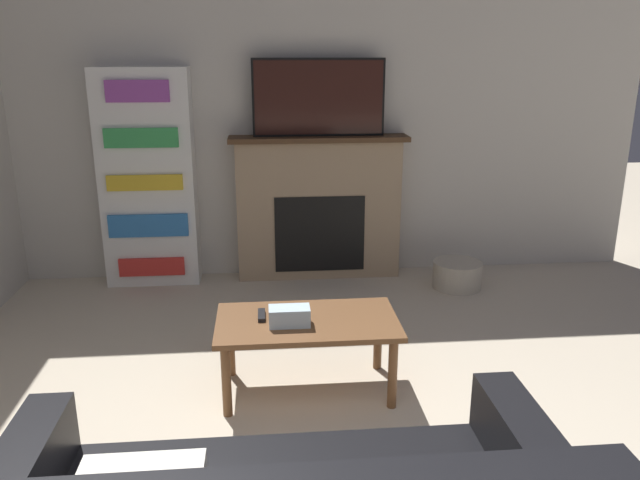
% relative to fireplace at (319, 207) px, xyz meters
% --- Properties ---
extents(wall_back, '(5.66, 0.06, 2.70)m').
position_rel_fireplace_xyz_m(wall_back, '(-0.11, 0.14, 0.75)').
color(wall_back, beige).
rests_on(wall_back, ground_plane).
extents(fireplace, '(1.44, 0.28, 1.19)m').
position_rel_fireplace_xyz_m(fireplace, '(0.00, 0.00, 0.00)').
color(fireplace, tan).
rests_on(fireplace, ground_plane).
extents(tv, '(1.05, 0.03, 0.60)m').
position_rel_fireplace_xyz_m(tv, '(-0.00, -0.02, 0.89)').
color(tv, black).
rests_on(tv, fireplace).
extents(coffee_table, '(1.00, 0.56, 0.43)m').
position_rel_fireplace_xyz_m(coffee_table, '(-0.23, -1.88, -0.22)').
color(coffee_table, brown).
rests_on(coffee_table, ground_plane).
extents(tissue_box, '(0.22, 0.12, 0.10)m').
position_rel_fireplace_xyz_m(tissue_box, '(-0.33, -1.94, -0.11)').
color(tissue_box, silver).
rests_on(tissue_box, coffee_table).
extents(remote_control, '(0.04, 0.15, 0.02)m').
position_rel_fireplace_xyz_m(remote_control, '(-0.48, -1.83, -0.15)').
color(remote_control, black).
rests_on(remote_control, coffee_table).
extents(bookshelf, '(0.74, 0.29, 1.73)m').
position_rel_fireplace_xyz_m(bookshelf, '(-1.37, -0.02, 0.27)').
color(bookshelf, white).
rests_on(bookshelf, ground_plane).
extents(storage_basket, '(0.39, 0.39, 0.21)m').
position_rel_fireplace_xyz_m(storage_basket, '(1.09, -0.39, -0.49)').
color(storage_basket, '#BCB29E').
rests_on(storage_basket, ground_plane).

